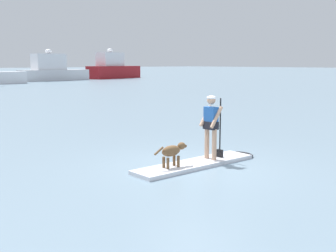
{
  "coord_description": "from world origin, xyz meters",
  "views": [
    {
      "loc": [
        -7.39,
        -7.14,
        2.55
      ],
      "look_at": [
        0.0,
        1.0,
        0.9
      ],
      "focal_mm": 45.17,
      "sensor_mm": 36.0,
      "label": 1
    }
  ],
  "objects_px": {
    "person_paddler": "(211,123)",
    "moored_boat_starboard": "(113,69)",
    "dog": "(173,151)",
    "paddleboard": "(202,163)",
    "moored_boat_far_starboard": "(52,71)"
  },
  "relations": [
    {
      "from": "person_paddler",
      "to": "moored_boat_far_starboard",
      "type": "height_order",
      "value": "moored_boat_far_starboard"
    },
    {
      "from": "dog",
      "to": "moored_boat_far_starboard",
      "type": "xyz_separation_m",
      "value": [
        21.83,
        48.74,
        0.94
      ]
    },
    {
      "from": "moored_boat_far_starboard",
      "to": "moored_boat_starboard",
      "type": "relative_size",
      "value": 0.93
    },
    {
      "from": "moored_boat_starboard",
      "to": "person_paddler",
      "type": "bearing_deg",
      "value": -122.51
    },
    {
      "from": "moored_boat_far_starboard",
      "to": "moored_boat_starboard",
      "type": "distance_m",
      "value": 11.62
    },
    {
      "from": "person_paddler",
      "to": "moored_boat_starboard",
      "type": "xyz_separation_m",
      "value": [
        32.05,
        50.29,
        0.53
      ]
    },
    {
      "from": "dog",
      "to": "paddleboard",
      "type": "bearing_deg",
      "value": -1.86
    },
    {
      "from": "paddleboard",
      "to": "dog",
      "type": "distance_m",
      "value": 1.06
    },
    {
      "from": "person_paddler",
      "to": "dog",
      "type": "xyz_separation_m",
      "value": [
        -1.3,
        0.04,
        -0.57
      ]
    },
    {
      "from": "person_paddler",
      "to": "moored_boat_starboard",
      "type": "distance_m",
      "value": 59.63
    },
    {
      "from": "person_paddler",
      "to": "moored_boat_starboard",
      "type": "height_order",
      "value": "moored_boat_starboard"
    },
    {
      "from": "moored_boat_far_starboard",
      "to": "moored_boat_starboard",
      "type": "height_order",
      "value": "moored_boat_starboard"
    },
    {
      "from": "person_paddler",
      "to": "moored_boat_far_starboard",
      "type": "distance_m",
      "value": 52.93
    },
    {
      "from": "paddleboard",
      "to": "moored_boat_starboard",
      "type": "xyz_separation_m",
      "value": [
        32.38,
        50.27,
        1.52
      ]
    },
    {
      "from": "dog",
      "to": "moored_boat_starboard",
      "type": "xyz_separation_m",
      "value": [
        33.35,
        50.24,
        1.1
      ]
    }
  ]
}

